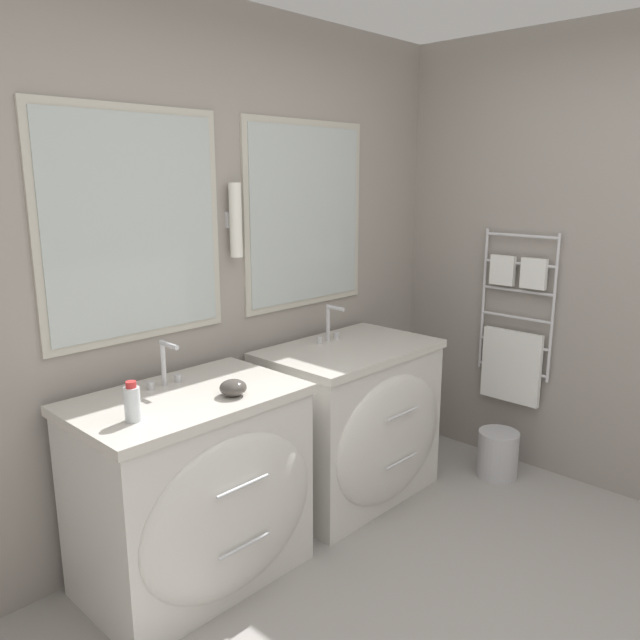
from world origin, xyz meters
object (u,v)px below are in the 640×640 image
object	(u,v)px
vanity_right	(354,422)
amenity_bowl	(233,388)
toiletry_bottle	(132,403)
vanity_left	(196,490)
waste_bin	(498,453)

from	to	relation	value
vanity_right	amenity_bowl	bearing A→B (deg)	-172.86
toiletry_bottle	amenity_bowl	bearing A→B (deg)	-7.07
vanity_left	toiletry_bottle	size ratio (longest dim) A/B	6.17
toiletry_bottle	vanity_left	bearing A→B (deg)	11.50
toiletry_bottle	amenity_bowl	distance (m)	0.44
vanity_left	amenity_bowl	distance (m)	0.50
vanity_right	amenity_bowl	xyz separation A→B (m)	(-0.93, -0.12, 0.47)
vanity_left	vanity_right	xyz separation A→B (m)	(1.06, 0.00, 0.00)
amenity_bowl	waste_bin	xyz separation A→B (m)	(1.71, -0.36, -0.76)
amenity_bowl	waste_bin	distance (m)	1.90
vanity_left	vanity_right	world-z (taller)	same
vanity_left	toiletry_bottle	world-z (taller)	toiletry_bottle
vanity_right	toiletry_bottle	world-z (taller)	toiletry_bottle
toiletry_bottle	waste_bin	size ratio (longest dim) A/B	0.55
vanity_right	amenity_bowl	size ratio (longest dim) A/B	8.39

